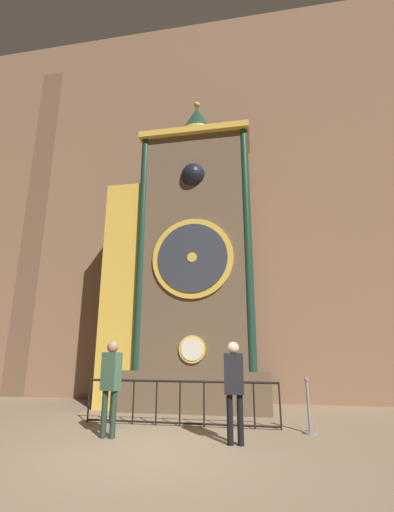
# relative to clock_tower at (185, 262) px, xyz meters

# --- Properties ---
(ground_plane) EXTENTS (28.00, 28.00, 0.00)m
(ground_plane) POSITION_rel_clock_tower_xyz_m (0.35, -4.00, -4.10)
(ground_plane) COLOR #847056
(cathedral_back_wall) EXTENTS (24.00, 0.32, 14.71)m
(cathedral_back_wall) POSITION_rel_clock_tower_xyz_m (0.26, 1.50, 3.25)
(cathedral_back_wall) COLOR #846047
(cathedral_back_wall) RESTS_ON ground_plane
(clock_tower) EXTENTS (4.76, 1.81, 9.75)m
(clock_tower) POSITION_rel_clock_tower_xyz_m (0.00, 0.00, 0.00)
(clock_tower) COLOR brown
(clock_tower) RESTS_ON ground_plane
(railing_fence) EXTENTS (4.26, 0.05, 0.92)m
(railing_fence) POSITION_rel_clock_tower_xyz_m (0.37, -2.04, -3.59)
(railing_fence) COLOR black
(railing_fence) RESTS_ON ground_plane
(visitor_near) EXTENTS (0.39, 0.31, 1.74)m
(visitor_near) POSITION_rel_clock_tower_xyz_m (-0.73, -3.24, -3.05)
(visitor_near) COLOR #213427
(visitor_near) RESTS_ON ground_plane
(visitor_far) EXTENTS (0.35, 0.23, 1.72)m
(visitor_far) POSITION_rel_clock_tower_xyz_m (1.64, -3.31, -3.06)
(visitor_far) COLOR black
(visitor_far) RESTS_ON ground_plane
(stanchion_post) EXTENTS (0.28, 0.28, 1.03)m
(stanchion_post) POSITION_rel_clock_tower_xyz_m (3.02, -2.22, -3.77)
(stanchion_post) COLOR gray
(stanchion_post) RESTS_ON ground_plane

